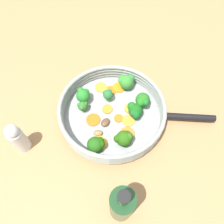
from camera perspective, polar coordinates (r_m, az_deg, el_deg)
ground_plane at (r=0.70m, az=0.00°, el=-1.12°), size 4.00×4.00×0.00m
skillet at (r=0.70m, az=0.00°, el=-0.88°), size 0.32×0.32×0.01m
skillet_rim_wall at (r=0.67m, az=0.00°, el=0.48°), size 0.33×0.33×0.05m
skillet_handle at (r=0.71m, az=19.40°, el=-1.25°), size 0.16×0.08×0.02m
skillet_rivet_left at (r=0.68m, az=12.17°, el=-4.22°), size 0.01×0.01×0.01m
skillet_rivet_right at (r=0.72m, az=11.87°, el=1.83°), size 0.01×0.01×0.01m
carrot_slice_0 at (r=0.75m, az=-2.88°, el=6.48°), size 0.04×0.04×0.00m
carrot_slice_1 at (r=0.68m, az=-4.95°, el=-1.98°), size 0.06×0.06×0.00m
carrot_slice_2 at (r=0.70m, az=4.70°, el=0.90°), size 0.05×0.05×0.01m
carrot_slice_3 at (r=0.70m, az=-1.22°, el=0.73°), size 0.05×0.05×0.00m
carrot_slice_4 at (r=0.74m, az=-0.23°, el=5.62°), size 0.05×0.05×0.00m
carrot_slice_5 at (r=0.65m, az=-3.24°, el=-8.08°), size 0.06×0.06×0.01m
carrot_slice_6 at (r=0.68m, az=1.74°, el=-1.66°), size 0.03×0.03×0.00m
carrot_slice_7 at (r=0.75m, az=1.78°, el=6.41°), size 0.04×0.04×0.01m
carrot_slice_8 at (r=0.68m, az=4.26°, el=-2.31°), size 0.05×0.05×0.00m
carrot_slice_9 at (r=0.66m, az=4.00°, el=-5.65°), size 0.06×0.06×0.01m
broccoli_floret_0 at (r=0.73m, az=3.73°, el=8.02°), size 0.05×0.05×0.05m
broccoli_floret_1 at (r=0.67m, az=5.95°, el=0.32°), size 0.04×0.06×0.05m
broccoli_floret_2 at (r=0.68m, az=-7.69°, el=1.52°), size 0.03×0.03×0.04m
broccoli_floret_3 at (r=0.69m, az=8.02°, el=2.96°), size 0.05×0.05×0.06m
broccoli_floret_4 at (r=0.62m, az=3.06°, el=-6.86°), size 0.06×0.05×0.05m
broccoli_floret_5 at (r=0.70m, az=-1.08°, el=4.60°), size 0.03×0.03×0.04m
broccoli_floret_6 at (r=0.62m, az=-4.15°, el=-8.44°), size 0.05×0.05×0.05m
broccoli_floret_7 at (r=0.70m, az=-7.58°, el=4.52°), size 0.05×0.05×0.05m
mushroom_piece_0 at (r=0.65m, az=-3.68°, el=-5.51°), size 0.03×0.03×0.01m
mushroom_piece_1 at (r=0.67m, az=-1.73°, el=-2.73°), size 0.04×0.04×0.01m
salt_shaker at (r=0.66m, az=-23.44°, el=-6.23°), size 0.04×0.04×0.12m
oil_bottle at (r=0.54m, az=2.59°, el=-23.07°), size 0.06×0.06×0.19m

